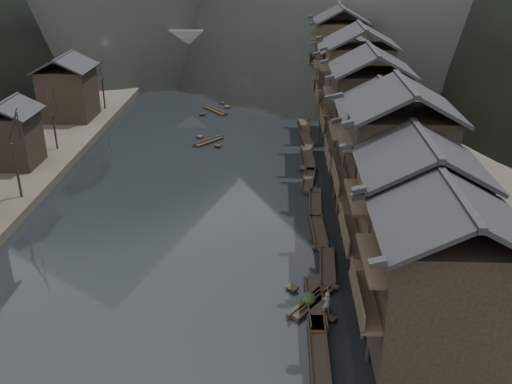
{
  "coord_description": "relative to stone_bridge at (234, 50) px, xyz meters",
  "views": [
    {
      "loc": [
        8.42,
        -33.87,
        24.08
      ],
      "look_at": [
        6.47,
        14.2,
        2.5
      ],
      "focal_mm": 40.0,
      "sensor_mm": 36.0,
      "label": 1
    }
  ],
  "objects": [
    {
      "name": "cargo_heap",
      "position": [
        10.81,
        -71.62,
        -4.35
      ],
      "size": [
        1.09,
        1.43,
        0.66
      ],
      "primitive_type": "ellipsoid",
      "color": "black",
      "rests_on": "hero_sampan"
    },
    {
      "name": "bamboo_pole",
      "position": [
        12.15,
        -73.22,
        -1.08
      ],
      "size": [
        0.72,
        2.09,
        3.53
      ],
      "primitive_type": "cylinder",
      "rotation": [
        0.55,
        0.0,
        -0.31
      ],
      "color": "#8C7A51",
      "rests_on": "boatman"
    },
    {
      "name": "stilt_houses",
      "position": [
        17.28,
        -52.11,
        3.76
      ],
      "size": [
        9.0,
        67.6,
        15.61
      ],
      "color": "black",
      "rests_on": "ground"
    },
    {
      "name": "water",
      "position": [
        0.0,
        -72.0,
        -5.11
      ],
      "size": [
        300.0,
        300.0,
        0.0
      ],
      "primitive_type": "plane",
      "color": "black",
      "rests_on": "ground"
    },
    {
      "name": "midriver_boats",
      "position": [
        -0.37,
        -25.06,
        -4.91
      ],
      "size": [
        5.44,
        25.28,
        0.45
      ],
      "color": "black",
      "rests_on": "water"
    },
    {
      "name": "stone_bridge",
      "position": [
        0.0,
        0.0,
        0.0
      ],
      "size": [
        40.0,
        6.0,
        9.0
      ],
      "color": "#4C4C4F",
      "rests_on": "ground"
    },
    {
      "name": "moored_sampans",
      "position": [
        11.97,
        -47.85,
        -4.91
      ],
      "size": [
        2.82,
        66.53,
        0.47
      ],
      "color": "black",
      "rests_on": "water"
    },
    {
      "name": "hero_sampan",
      "position": [
        10.94,
        -71.8,
        -4.91
      ],
      "size": [
        3.58,
        4.53,
        0.44
      ],
      "color": "black",
      "rests_on": "water"
    },
    {
      "name": "boatman",
      "position": [
        11.95,
        -73.22,
        -3.76
      ],
      "size": [
        0.69,
        0.48,
        1.83
      ],
      "primitive_type": "imported",
      "rotation": [
        0.0,
        0.0,
        3.07
      ],
      "color": "#505052",
      "rests_on": "hero_sampan"
    },
    {
      "name": "right_bank",
      "position": [
        35.0,
        -32.0,
        -4.21
      ],
      "size": [
        40.0,
        200.0,
        1.8
      ],
      "primitive_type": "cube",
      "color": "#2D2823",
      "rests_on": "ground"
    }
  ]
}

